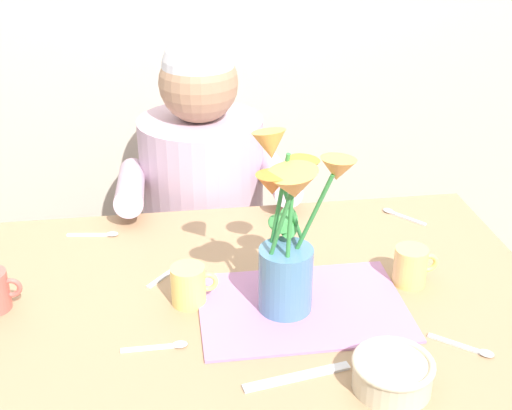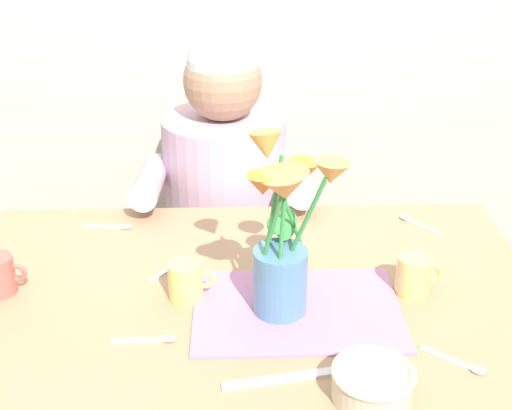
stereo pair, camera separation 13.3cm
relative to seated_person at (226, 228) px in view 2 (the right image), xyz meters
The scene contains 13 objects.
dining_table 0.62m from the seated_person, 85.10° to the right, with size 1.20×0.80×0.74m.
seated_person is the anchor object (origin of this frame).
striped_placemat 0.71m from the seated_person, 77.51° to the right, with size 0.40×0.28×0.01m, color #B275A3.
flower_vase 0.76m from the seated_person, 79.90° to the right, with size 0.20×0.23×0.36m.
ceramic_bowl 0.96m from the seated_person, 74.74° to the right, with size 0.14×0.14×0.06m.
dinner_knife 0.89m from the seated_person, 83.50° to the right, with size 0.19×0.02×0.01m, color silver.
tea_cup 0.75m from the seated_person, 57.69° to the right, with size 0.09×0.07×0.08m.
coffee_cup 0.66m from the seated_person, 96.22° to the right, with size 0.09×0.07×0.08m.
spoon_0 0.45m from the seated_person, 129.16° to the right, with size 0.12×0.03×0.01m.
spoon_1 0.58m from the seated_person, 34.47° to the right, with size 0.09×0.10×0.01m.
spoon_2 0.54m from the seated_person, 101.16° to the right, with size 0.09×0.10×0.01m.
spoon_3 0.95m from the seated_person, 63.35° to the right, with size 0.10×0.09×0.01m.
spoon_4 0.78m from the seated_person, 99.02° to the right, with size 0.12×0.02×0.01m.
Camera 2 is at (-0.02, -1.14, 1.51)m, focal length 48.05 mm.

